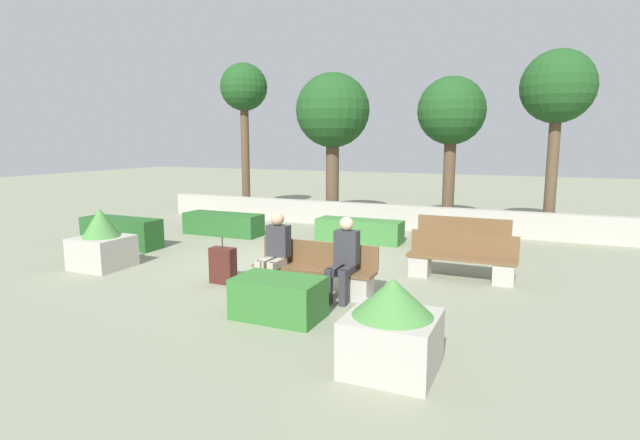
# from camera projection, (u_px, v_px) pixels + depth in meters

# --- Properties ---
(ground_plane) EXTENTS (60.00, 60.00, 0.00)m
(ground_plane) POSITION_uv_depth(u_px,v_px,m) (296.00, 266.00, 10.11)
(ground_plane) COLOR gray
(perimeter_wall) EXTENTS (14.04, 0.30, 0.69)m
(perimeter_wall) POSITION_uv_depth(u_px,v_px,m) (373.00, 216.00, 14.61)
(perimeter_wall) COLOR #ADA89E
(perimeter_wall) RESTS_ON ground_plane
(bench_front) EXTENTS (2.12, 0.48, 0.83)m
(bench_front) POSITION_uv_depth(u_px,v_px,m) (314.00, 273.00, 8.36)
(bench_front) COLOR brown
(bench_front) RESTS_ON ground_plane
(bench_left_side) EXTENTS (2.05, 0.49, 0.83)m
(bench_left_side) POSITION_uv_depth(u_px,v_px,m) (462.00, 241.00, 11.05)
(bench_left_side) COLOR brown
(bench_left_side) RESTS_ON ground_plane
(bench_right_side) EXTENTS (1.95, 0.48, 0.83)m
(bench_right_side) POSITION_uv_depth(u_px,v_px,m) (461.00, 262.00, 9.15)
(bench_right_side) COLOR brown
(bench_right_side) RESTS_ON ground_plane
(person_seated_man) EXTENTS (0.38, 0.64, 1.32)m
(person_seated_man) POSITION_uv_depth(u_px,v_px,m) (275.00, 248.00, 8.44)
(person_seated_man) COLOR #B2A893
(person_seated_man) RESTS_ON ground_plane
(person_seated_woman) EXTENTS (0.38, 0.64, 1.32)m
(person_seated_woman) POSITION_uv_depth(u_px,v_px,m) (344.00, 255.00, 7.94)
(person_seated_woman) COLOR #333338
(person_seated_woman) RESTS_ON ground_plane
(hedge_block_near_left) EXTENTS (2.03, 0.64, 0.70)m
(hedge_block_near_left) POSITION_uv_depth(u_px,v_px,m) (121.00, 233.00, 11.90)
(hedge_block_near_left) COLOR #235623
(hedge_block_near_left) RESTS_ON ground_plane
(hedge_block_near_right) EXTENTS (2.17, 0.69, 0.56)m
(hedge_block_near_right) POSITION_uv_depth(u_px,v_px,m) (359.00, 231.00, 12.56)
(hedge_block_near_right) COLOR #3D7A38
(hedge_block_near_right) RESTS_ON ground_plane
(hedge_block_mid_left) EXTENTS (2.17, 0.72, 0.58)m
(hedge_block_mid_left) POSITION_uv_depth(u_px,v_px,m) (223.00, 224.00, 13.48)
(hedge_block_mid_left) COLOR #286028
(hedge_block_mid_left) RESTS_ON ground_plane
(hedge_block_mid_right) EXTENTS (1.25, 0.76, 0.59)m
(hedge_block_mid_right) POSITION_uv_depth(u_px,v_px,m) (279.00, 298.00, 7.13)
(hedge_block_mid_right) COLOR #33702D
(hedge_block_mid_right) RESTS_ON ground_plane
(planter_corner_left) EXTENTS (0.97, 0.97, 1.05)m
(planter_corner_left) POSITION_uv_depth(u_px,v_px,m) (392.00, 327.00, 5.46)
(planter_corner_left) COLOR #ADA89E
(planter_corner_left) RESTS_ON ground_plane
(planter_corner_right) EXTENTS (0.97, 0.97, 1.21)m
(planter_corner_right) POSITION_uv_depth(u_px,v_px,m) (102.00, 242.00, 9.93)
(planter_corner_right) COLOR #ADA89E
(planter_corner_right) RESTS_ON ground_plane
(suitcase) EXTENTS (0.45, 0.23, 0.84)m
(suitcase) POSITION_uv_depth(u_px,v_px,m) (223.00, 265.00, 8.87)
(suitcase) COLOR #471E19
(suitcase) RESTS_ON ground_plane
(tree_leftmost) EXTENTS (1.62, 1.62, 5.15)m
(tree_leftmost) POSITION_uv_depth(u_px,v_px,m) (244.00, 92.00, 17.14)
(tree_leftmost) COLOR brown
(tree_leftmost) RESTS_ON ground_plane
(tree_center_left) EXTENTS (2.32, 2.32, 4.62)m
(tree_center_left) POSITION_uv_depth(u_px,v_px,m) (333.00, 113.00, 15.63)
(tree_center_left) COLOR brown
(tree_center_left) RESTS_ON ground_plane
(tree_center_right) EXTENTS (1.96, 1.96, 4.36)m
(tree_center_right) POSITION_uv_depth(u_px,v_px,m) (451.00, 114.00, 14.43)
(tree_center_right) COLOR brown
(tree_center_right) RESTS_ON ground_plane
(tree_rightmost) EXTENTS (1.89, 1.89, 4.86)m
(tree_rightmost) POSITION_uv_depth(u_px,v_px,m) (558.00, 90.00, 12.91)
(tree_rightmost) COLOR brown
(tree_rightmost) RESTS_ON ground_plane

